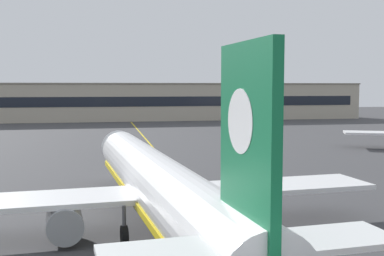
% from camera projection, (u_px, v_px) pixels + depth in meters
% --- Properties ---
extents(taxiway_centreline, '(2.67, 179.99, 0.01)m').
position_uv_depth(taxiway_centreline, '(187.00, 186.00, 49.32)').
color(taxiway_centreline, yellow).
rests_on(taxiway_centreline, ground).
extents(airliner_foreground, '(32.28, 41.53, 11.65)m').
position_uv_depth(airliner_foreground, '(158.00, 185.00, 33.11)').
color(airliner_foreground, white).
rests_on(airliner_foreground, ground).
extents(safety_cone_by_nose_gear, '(0.44, 0.44, 0.55)m').
position_uv_depth(safety_cone_by_nose_gear, '(136.00, 183.00, 49.70)').
color(safety_cone_by_nose_gear, orange).
rests_on(safety_cone_by_nose_gear, ground).
extents(terminal_building, '(150.41, 12.40, 11.04)m').
position_uv_depth(terminal_building, '(115.00, 102.00, 143.71)').
color(terminal_building, '#B2A893').
rests_on(terminal_building, ground).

